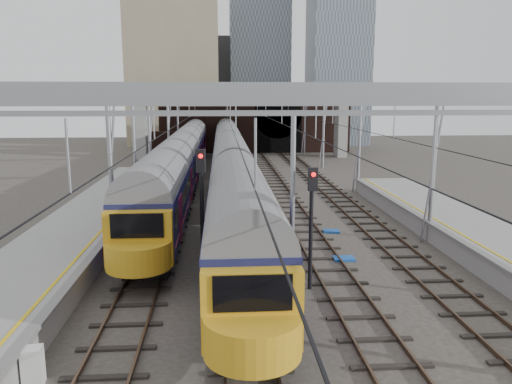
{
  "coord_description": "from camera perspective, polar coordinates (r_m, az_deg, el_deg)",
  "views": [
    {
      "loc": [
        -2.75,
        -16.81,
        7.54
      ],
      "look_at": [
        -0.86,
        10.04,
        2.4
      ],
      "focal_mm": 35.0,
      "sensor_mm": 36.0,
      "label": 1
    }
  ],
  "objects": [
    {
      "name": "overhead_line",
      "position": [
        38.41,
        0.08,
        9.36
      ],
      "size": [
        16.8,
        80.0,
        8.0
      ],
      "color": "gray",
      "rests_on": "ground"
    },
    {
      "name": "relay_cabinet",
      "position": [
        15.18,
        -24.15,
        -17.72
      ],
      "size": [
        0.58,
        0.5,
        1.06
      ],
      "primitive_type": "cube",
      "rotation": [
        0.0,
        0.0,
        0.12
      ],
      "color": "silver",
      "rests_on": "ground"
    },
    {
      "name": "signal_near_centre",
      "position": [
        19.43,
        6.36,
        -2.49
      ],
      "size": [
        0.37,
        0.47,
        4.91
      ],
      "rotation": [
        0.0,
        0.0,
        0.14
      ],
      "color": "black",
      "rests_on": "ground"
    },
    {
      "name": "equip_cover_b",
      "position": [
        28.69,
        8.61,
        -4.44
      ],
      "size": [
        0.99,
        0.77,
        0.11
      ],
      "primitive_type": "cube",
      "rotation": [
        0.0,
        0.0,
        -0.17
      ],
      "color": "#174FB0",
      "rests_on": "ground"
    },
    {
      "name": "train_second",
      "position": [
        42.97,
        -8.36,
        3.89
      ],
      "size": [
        2.74,
        47.52,
        4.73
      ],
      "color": "black",
      "rests_on": "ground"
    },
    {
      "name": "overbridge",
      "position": [
        62.87,
        -1.55,
        10.56
      ],
      "size": [
        28.0,
        3.0,
        9.25
      ],
      "color": "gray",
      "rests_on": "ground"
    },
    {
      "name": "equip_cover_c",
      "position": [
        24.03,
        10.01,
        -7.5
      ],
      "size": [
        0.99,
        0.72,
        0.11
      ],
      "primitive_type": "cube",
      "rotation": [
        0.0,
        0.0,
        -0.03
      ],
      "color": "#174FB0",
      "rests_on": "ground"
    },
    {
      "name": "platform_left",
      "position": [
        21.84,
        -23.98,
        -8.82
      ],
      "size": [
        4.32,
        55.0,
        1.12
      ],
      "color": "gray",
      "rests_on": "ground"
    },
    {
      "name": "ground",
      "position": [
        18.63,
        4.94,
        -13.11
      ],
      "size": [
        160.0,
        160.0,
        0.0
      ],
      "primitive_type": "plane",
      "color": "#38332D",
      "rests_on": "ground"
    },
    {
      "name": "train_main",
      "position": [
        43.77,
        -3.03,
        4.12
      ],
      "size": [
        2.74,
        63.27,
        4.73
      ],
      "color": "black",
      "rests_on": "ground"
    },
    {
      "name": "city_skyline",
      "position": [
        87.98,
        -0.45,
        17.05
      ],
      "size": [
        37.5,
        27.5,
        60.0
      ],
      "color": "tan",
      "rests_on": "ground"
    },
    {
      "name": "retaining_wall",
      "position": [
        68.94,
        -0.58,
        8.14
      ],
      "size": [
        28.0,
        2.75,
        9.0
      ],
      "color": "black",
      "rests_on": "ground"
    },
    {
      "name": "equip_cover_a",
      "position": [
        23.22,
        0.74,
        -8.01
      ],
      "size": [
        0.96,
        0.81,
        0.1
      ],
      "primitive_type": "cube",
      "rotation": [
        0.0,
        0.0,
        -0.33
      ],
      "color": "#174FB0",
      "rests_on": "ground"
    },
    {
      "name": "signal_near_left",
      "position": [
        21.43,
        -6.23,
        -0.52
      ],
      "size": [
        0.42,
        0.49,
        5.39
      ],
      "rotation": [
        0.0,
        0.0,
        -0.28
      ],
      "color": "black",
      "rests_on": "ground"
    },
    {
      "name": "tracks",
      "position": [
        32.8,
        0.89,
        -2.44
      ],
      "size": [
        14.4,
        80.0,
        0.22
      ],
      "color": "#4C3828",
      "rests_on": "ground"
    }
  ]
}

